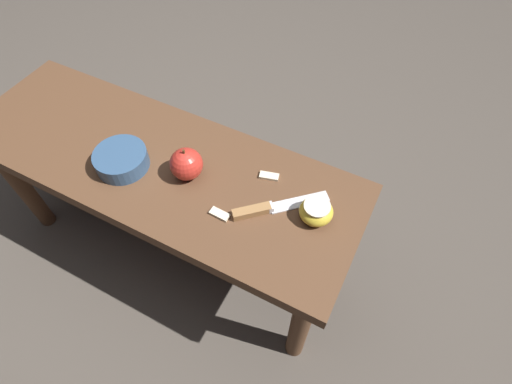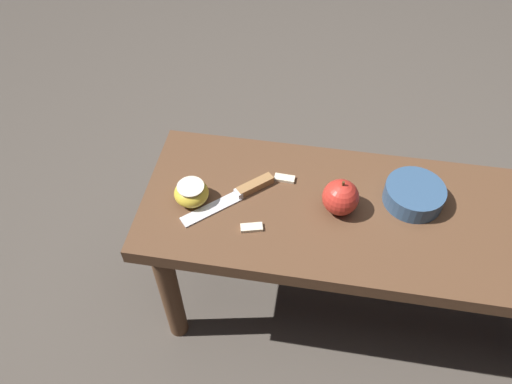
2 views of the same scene
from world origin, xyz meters
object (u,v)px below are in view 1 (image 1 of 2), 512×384
(apple_cut, at_px, (316,211))
(knife, at_px, (266,208))
(apple_whole, at_px, (186,165))
(wooden_bench, at_px, (160,177))
(bowl, at_px, (121,160))

(apple_cut, bearing_deg, knife, 17.52)
(apple_whole, bearing_deg, knife, 179.00)
(wooden_bench, bearing_deg, bowl, 40.81)
(apple_whole, distance_m, bowl, 0.18)
(wooden_bench, bearing_deg, apple_whole, 178.42)
(knife, relative_size, apple_cut, 2.44)
(apple_whole, relative_size, bowl, 0.69)
(apple_whole, height_order, apple_cut, apple_whole)
(knife, height_order, bowl, bowl)
(bowl, bearing_deg, apple_cut, -171.00)
(wooden_bench, height_order, apple_cut, apple_cut)
(wooden_bench, relative_size, knife, 5.74)
(bowl, bearing_deg, apple_whole, -163.76)
(wooden_bench, bearing_deg, apple_cut, -176.37)
(wooden_bench, relative_size, apple_whole, 12.02)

